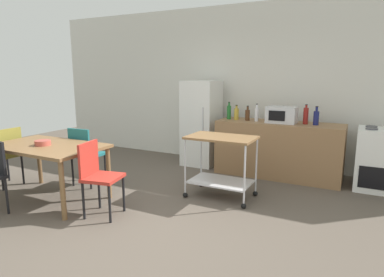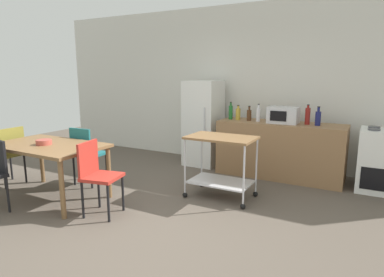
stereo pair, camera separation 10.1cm
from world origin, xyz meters
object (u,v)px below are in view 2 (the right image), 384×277
(bottle_vinegar, at_px, (238,114))
(bottle_olive_oil, at_px, (258,114))
(chair_olive, at_px, (9,152))
(bottle_sesame_oil, at_px, (308,116))
(chair_teal, at_px, (86,152))
(bottle_soy_sauce, at_px, (318,118))
(bottle_soda, at_px, (231,112))
(microwave, at_px, (283,115))
(dining_table, at_px, (48,150))
(kitchen_cart, at_px, (221,157))
(stove_oven, at_px, (381,160))
(bottle_wine, at_px, (249,115))
(fruit_bowl, at_px, (44,142))
(chair_red, at_px, (97,173))
(refrigerator, at_px, (203,123))

(bottle_vinegar, xyz_separation_m, bottle_olive_oil, (0.36, -0.03, 0.02))
(chair_olive, xyz_separation_m, bottle_sesame_oil, (3.89, 2.38, 0.52))
(chair_teal, xyz_separation_m, bottle_soy_sauce, (3.02, 1.78, 0.50))
(bottle_soda, relative_size, bottle_vinegar, 1.19)
(bottle_soda, bearing_deg, microwave, -1.59)
(bottle_olive_oil, xyz_separation_m, bottle_soy_sauce, (0.93, 0.02, -0.00))
(dining_table, relative_size, kitchen_cart, 1.65)
(stove_oven, distance_m, bottle_wine, 2.06)
(chair_olive, height_order, bottle_soda, bottle_soda)
(chair_olive, xyz_separation_m, bottle_vinegar, (2.76, 2.37, 0.49))
(kitchen_cart, bearing_deg, bottle_olive_oil, 85.62)
(bottle_wine, distance_m, microwave, 0.57)
(kitchen_cart, bearing_deg, bottle_soda, 107.11)
(bottle_vinegar, distance_m, bottle_olive_oil, 0.36)
(kitchen_cart, distance_m, fruit_bowl, 2.37)
(bottle_sesame_oil, bearing_deg, bottle_vinegar, -179.15)
(chair_red, height_order, bottle_wine, bottle_wine)
(bottle_sesame_oil, bearing_deg, bottle_soda, -179.58)
(dining_table, height_order, chair_teal, chair_teal)
(chair_olive, height_order, microwave, microwave)
(dining_table, distance_m, bottle_olive_oil, 3.23)
(chair_red, bearing_deg, chair_olive, 73.75)
(dining_table, bearing_deg, chair_teal, 87.65)
(dining_table, relative_size, chair_olive, 1.69)
(bottle_soy_sauce, xyz_separation_m, fruit_bowl, (-3.08, -2.46, -0.23))
(bottle_olive_oil, xyz_separation_m, fruit_bowl, (-2.15, -2.44, -0.24))
(bottle_wine, bearing_deg, fruit_bowl, -128.86)
(dining_table, bearing_deg, bottle_olive_oil, 48.61)
(chair_teal, xyz_separation_m, bottle_sesame_oil, (2.86, 1.82, 0.52))
(dining_table, height_order, bottle_sesame_oil, bottle_sesame_oil)
(refrigerator, height_order, kitchen_cart, refrigerator)
(bottle_soda, bearing_deg, fruit_bowl, -123.62)
(refrigerator, distance_m, bottle_wine, 0.95)
(chair_olive, distance_m, bottle_vinegar, 3.67)
(chair_teal, relative_size, bottle_soda, 2.98)
(bottle_soy_sauce, bearing_deg, chair_red, -129.85)
(dining_table, height_order, bottle_soy_sauce, bottle_soy_sauce)
(refrigerator, xyz_separation_m, bottle_soda, (0.58, -0.11, 0.25))
(kitchen_cart, distance_m, bottle_soda, 1.45)
(bottle_vinegar, bearing_deg, bottle_soy_sauce, -0.65)
(bottle_vinegar, xyz_separation_m, bottle_wine, (0.20, -0.01, -0.00))
(microwave, xyz_separation_m, fruit_bowl, (-2.56, -2.45, -0.25))
(bottle_soda, xyz_separation_m, bottle_olive_oil, (0.50, -0.04, -0.01))
(chair_red, distance_m, microwave, 3.00)
(bottle_vinegar, bearing_deg, kitchen_cart, -78.51)
(bottle_vinegar, bearing_deg, bottle_sesame_oil, 0.85)
(bottle_soda, bearing_deg, bottle_soy_sauce, -0.89)
(bottle_soda, distance_m, fruit_bowl, 2.99)
(bottle_olive_oil, bearing_deg, chair_teal, -139.85)
(chair_red, distance_m, fruit_bowl, 1.02)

